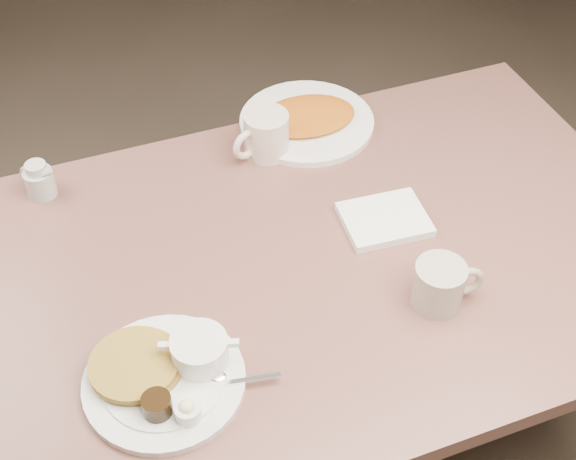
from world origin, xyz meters
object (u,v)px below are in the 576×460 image
object	(u,v)px
main_plate	(167,372)
coffee_mug_far	(265,135)
creamer_right	(39,180)
hash_plate	(307,120)
diner_table	(291,318)
coffee_mug_near	(441,284)

from	to	relation	value
main_plate	coffee_mug_far	bearing A→B (deg)	55.00
creamer_right	hash_plate	world-z (taller)	creamer_right
main_plate	coffee_mug_far	distance (m)	0.61
diner_table	coffee_mug_near	xyz separation A→B (m)	(0.22, -0.18, 0.22)
coffee_mug_far	creamer_right	xyz separation A→B (m)	(-0.48, 0.04, -0.01)
diner_table	coffee_mug_far	world-z (taller)	coffee_mug_far
main_plate	coffee_mug_far	world-z (taller)	coffee_mug_far
diner_table	coffee_mug_near	world-z (taller)	coffee_mug_near
diner_table	creamer_right	xyz separation A→B (m)	(-0.42, 0.37, 0.21)
coffee_mug_near	creamer_right	distance (m)	0.84
coffee_mug_far	main_plate	bearing A→B (deg)	-125.00
diner_table	coffee_mug_far	xyz separation A→B (m)	(0.06, 0.33, 0.22)
diner_table	hash_plate	xyz separation A→B (m)	(0.19, 0.39, 0.18)
coffee_mug_far	hash_plate	bearing A→B (deg)	26.98
diner_table	coffee_mug_near	bearing A→B (deg)	-40.35
main_plate	hash_plate	world-z (taller)	main_plate
main_plate	creamer_right	size ratio (longest dim) A/B	4.14
coffee_mug_near	coffee_mug_far	world-z (taller)	coffee_mug_far
hash_plate	main_plate	bearing A→B (deg)	-130.03
coffee_mug_near	coffee_mug_far	bearing A→B (deg)	106.61
diner_table	main_plate	distance (m)	0.39
coffee_mug_near	creamer_right	size ratio (longest dim) A/B	1.62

